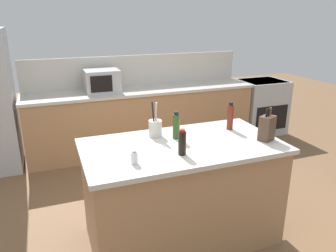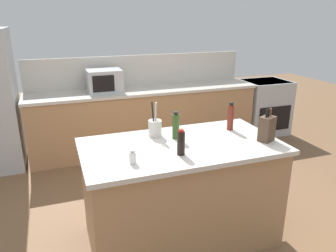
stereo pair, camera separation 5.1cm
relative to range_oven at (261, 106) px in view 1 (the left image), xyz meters
The scene contains 12 objects.
ground_plane 3.31m from the range_oven, 137.87° to the right, with size 14.00×14.00×0.00m, color brown.
back_counter_run 2.13m from the range_oven, behind, with size 3.42×0.66×0.94m.
wall_backsplash 2.27m from the range_oven, behind, with size 3.38×0.03×0.46m, color beige.
kitchen_island 3.28m from the range_oven, 137.87° to the right, with size 1.71×0.92×0.94m.
range_oven is the anchor object (origin of this frame).
microwave 2.79m from the range_oven, behind, with size 0.47×0.39×0.32m.
knife_block 2.98m from the range_oven, 125.72° to the right, with size 0.16×0.14×0.29m.
utensil_crock 3.28m from the range_oven, 143.17° to the right, with size 0.12×0.12×0.32m.
vinegar_bottle 2.80m from the range_oven, 132.73° to the right, with size 0.06×0.06×0.27m.
olive_oil_bottle 3.24m from the range_oven, 139.85° to the right, with size 0.06×0.06×0.25m.
soy_sauce_bottle 3.53m from the range_oven, 136.41° to the right, with size 0.06×0.06×0.21m.
salt_shaker 3.83m from the range_oven, 140.20° to the right, with size 0.05×0.05×0.11m.
Camera 1 is at (-1.03, -2.39, 1.99)m, focal length 35.00 mm.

